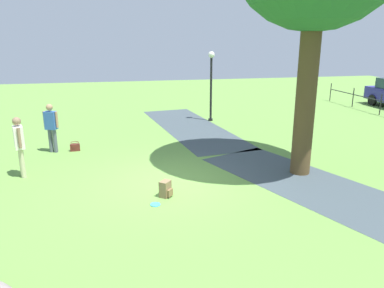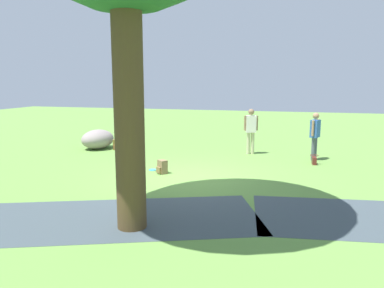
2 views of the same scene
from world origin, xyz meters
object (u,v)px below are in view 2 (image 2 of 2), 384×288
(backpack_by_boulder, at_px, (117,145))
(spare_backpack_on_lawn, at_px, (162,167))
(woman_with_handbag, at_px, (315,133))
(frisbee_on_grass, at_px, (153,170))
(man_near_boulder, at_px, (251,128))
(handbag_on_grass, at_px, (314,160))
(lawn_boulder, at_px, (98,139))

(backpack_by_boulder, xyz_separation_m, spare_backpack_on_lawn, (-3.06, 3.18, 0.00))
(woman_with_handbag, distance_m, frisbee_on_grass, 5.67)
(man_near_boulder, distance_m, spare_backpack_on_lawn, 4.32)
(handbag_on_grass, height_order, spare_backpack_on_lawn, spare_backpack_on_lawn)
(man_near_boulder, bearing_deg, lawn_boulder, 4.78)
(lawn_boulder, xyz_separation_m, woman_with_handbag, (-8.26, 0.00, 0.56))
(man_near_boulder, height_order, backpack_by_boulder, man_near_boulder)
(handbag_on_grass, xyz_separation_m, frisbee_on_grass, (4.79, 2.16, -0.13))
(lawn_boulder, bearing_deg, spare_backpack_on_lawn, 140.81)
(man_near_boulder, bearing_deg, woman_with_handbag, 167.23)
(backpack_by_boulder, relative_size, spare_backpack_on_lawn, 1.00)
(spare_backpack_on_lawn, bearing_deg, woman_with_handbag, -144.32)
(backpack_by_boulder, bearing_deg, lawn_boulder, 1.45)
(lawn_boulder, height_order, spare_backpack_on_lawn, lawn_boulder)
(handbag_on_grass, relative_size, frisbee_on_grass, 1.42)
(man_near_boulder, xyz_separation_m, frisbee_on_grass, (2.58, 3.35, -0.96))
(man_near_boulder, relative_size, backpack_by_boulder, 4.20)
(woman_with_handbag, height_order, spare_backpack_on_lawn, woman_with_handbag)
(lawn_boulder, xyz_separation_m, frisbee_on_grass, (-3.45, 2.85, -0.37))
(woman_with_handbag, bearing_deg, backpack_by_boulder, -0.17)
(lawn_boulder, relative_size, spare_backpack_on_lawn, 4.11)
(lawn_boulder, height_order, frisbee_on_grass, lawn_boulder)
(spare_backpack_on_lawn, relative_size, frisbee_on_grass, 1.73)
(man_near_boulder, relative_size, spare_backpack_on_lawn, 4.20)
(man_near_boulder, height_order, frisbee_on_grass, man_near_boulder)
(woman_with_handbag, xyz_separation_m, man_near_boulder, (2.23, -0.51, 0.03))
(woman_with_handbag, distance_m, spare_backpack_on_lawn, 5.46)
(backpack_by_boulder, distance_m, frisbee_on_grass, 3.90)
(handbag_on_grass, height_order, backpack_by_boulder, backpack_by_boulder)
(handbag_on_grass, bearing_deg, spare_backpack_on_lawn, 29.38)
(lawn_boulder, distance_m, spare_backpack_on_lawn, 5.00)
(lawn_boulder, relative_size, woman_with_handbag, 1.01)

